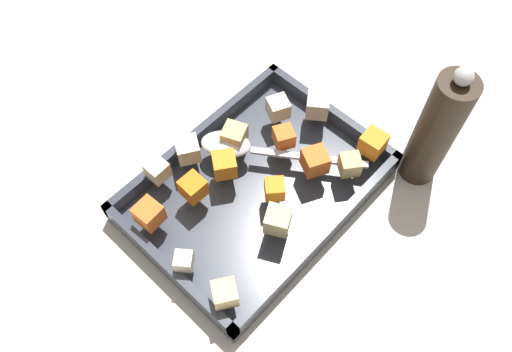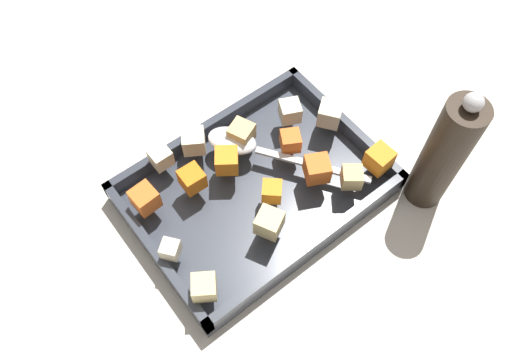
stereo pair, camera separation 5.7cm
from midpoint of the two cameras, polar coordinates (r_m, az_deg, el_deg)
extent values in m
plane|color=beige|center=(0.79, 2.27, -0.82)|extent=(4.00, 4.00, 0.00)
cube|color=#333842|center=(0.77, 2.12, -1.82)|extent=(0.35, 0.26, 0.01)
cube|color=#333842|center=(0.81, -3.30, 4.93)|extent=(0.35, 0.01, 0.03)
cube|color=#333842|center=(0.72, 8.33, -7.75)|extent=(0.35, 0.01, 0.03)
cube|color=#333842|center=(0.83, 11.46, 5.36)|extent=(0.01, 0.26, 0.03)
cube|color=#333842|center=(0.72, -8.64, -8.42)|extent=(0.01, 0.26, 0.03)
cube|color=orange|center=(0.72, 4.00, -1.83)|extent=(0.04, 0.04, 0.03)
cube|color=orange|center=(0.74, -0.99, 1.52)|extent=(0.04, 0.04, 0.03)
cube|color=orange|center=(0.77, 15.29, 1.66)|extent=(0.03, 0.03, 0.03)
cube|color=orange|center=(0.77, 5.86, 3.69)|extent=(0.04, 0.04, 0.03)
cube|color=orange|center=(0.72, -9.74, -2.59)|extent=(0.03, 0.03, 0.03)
cube|color=orange|center=(0.74, 8.84, 0.61)|extent=(0.04, 0.04, 0.03)
cube|color=orange|center=(0.73, -4.72, -0.46)|extent=(0.03, 0.03, 0.03)
cube|color=#E0CC89|center=(0.70, 3.81, -5.23)|extent=(0.04, 0.04, 0.03)
cube|color=tan|center=(0.77, 0.55, 4.46)|extent=(0.04, 0.04, 0.03)
cube|color=beige|center=(0.75, -8.16, 1.90)|extent=(0.03, 0.03, 0.03)
cube|color=beige|center=(0.76, -4.64, 3.66)|extent=(0.04, 0.04, 0.03)
cube|color=beige|center=(0.79, 5.78, 6.87)|extent=(0.04, 0.04, 0.03)
cube|color=#E0CC89|center=(0.66, -3.15, -12.11)|extent=(0.04, 0.04, 0.03)
cube|color=tan|center=(0.75, 12.50, -0.27)|extent=(0.04, 0.04, 0.03)
cube|color=beige|center=(0.80, 10.07, 6.50)|extent=(0.05, 0.05, 0.03)
cube|color=beige|center=(0.69, -6.91, -8.05)|extent=(0.03, 0.03, 0.02)
ellipsoid|color=silver|center=(0.77, -0.47, 3.72)|extent=(0.08, 0.09, 0.02)
cube|color=silver|center=(0.76, 8.30, 1.06)|extent=(0.10, 0.15, 0.01)
cylinder|color=#2D2319|center=(0.75, 21.69, 1.94)|extent=(0.06, 0.06, 0.20)
sphere|color=#B7B7BC|center=(0.66, 24.84, 7.09)|extent=(0.02, 0.02, 0.02)
camera|label=1|loc=(0.03, -87.76, 3.86)|focal=36.94mm
camera|label=2|loc=(0.03, 92.24, -3.86)|focal=36.94mm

